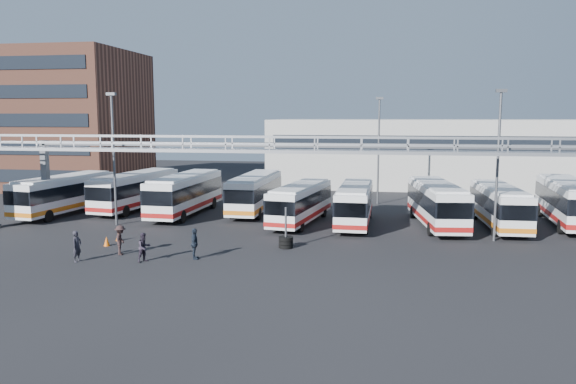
% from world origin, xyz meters
% --- Properties ---
extents(ground, '(140.00, 140.00, 0.00)m').
position_xyz_m(ground, '(0.00, 0.00, 0.00)').
color(ground, black).
rests_on(ground, ground).
extents(gantry, '(51.40, 5.15, 7.10)m').
position_xyz_m(gantry, '(0.00, 5.87, 5.51)').
color(gantry, '#989BA1').
rests_on(gantry, ground).
extents(apartment_building, '(18.00, 15.00, 16.00)m').
position_xyz_m(apartment_building, '(-34.00, 30.00, 8.00)').
color(apartment_building, brown).
rests_on(apartment_building, ground).
extents(warehouse, '(42.00, 14.00, 8.00)m').
position_xyz_m(warehouse, '(12.00, 38.00, 4.00)').
color(warehouse, '#9E9E99').
rests_on(warehouse, ground).
extents(light_pole_left, '(0.70, 0.35, 10.21)m').
position_xyz_m(light_pole_left, '(-16.00, 8.00, 5.73)').
color(light_pole_left, '#4C4F54').
rests_on(light_pole_left, ground).
extents(light_pole_mid, '(0.70, 0.35, 10.21)m').
position_xyz_m(light_pole_mid, '(12.00, 7.00, 5.73)').
color(light_pole_mid, '#4C4F54').
rests_on(light_pole_mid, ground).
extents(light_pole_back, '(0.70, 0.35, 10.21)m').
position_xyz_m(light_pole_back, '(4.00, 22.00, 5.73)').
color(light_pole_back, '#4C4F54').
rests_on(light_pole_back, ground).
extents(bus_0, '(3.93, 11.25, 3.35)m').
position_xyz_m(bus_0, '(-22.63, 11.80, 1.85)').
color(bus_0, silver).
rests_on(bus_0, ground).
extents(bus_1, '(4.07, 11.38, 3.38)m').
position_xyz_m(bus_1, '(-17.52, 14.97, 1.87)').
color(bus_1, silver).
rests_on(bus_1, ground).
extents(bus_2, '(3.13, 11.55, 3.48)m').
position_xyz_m(bus_2, '(-12.24, 13.31, 1.92)').
color(bus_2, silver).
rests_on(bus_2, ground).
extents(bus_3, '(2.71, 11.02, 3.34)m').
position_xyz_m(bus_3, '(-6.62, 15.54, 1.85)').
color(bus_3, silver).
rests_on(bus_3, ground).
extents(bus_4, '(3.93, 10.47, 3.10)m').
position_xyz_m(bus_4, '(-1.93, 11.08, 1.72)').
color(bus_4, silver).
rests_on(bus_4, ground).
extents(bus_5, '(2.55, 10.40, 3.15)m').
position_xyz_m(bus_5, '(2.33, 11.16, 1.74)').
color(bus_5, silver).
rests_on(bus_5, ground).
extents(bus_6, '(3.89, 11.34, 3.38)m').
position_xyz_m(bus_6, '(8.56, 11.53, 1.87)').
color(bus_6, silver).
rests_on(bus_6, ground).
extents(bus_7, '(2.84, 10.57, 3.18)m').
position_xyz_m(bus_7, '(13.22, 11.85, 1.76)').
color(bus_7, silver).
rests_on(bus_7, ground).
extents(bus_8, '(3.50, 11.72, 3.51)m').
position_xyz_m(bus_8, '(18.63, 13.74, 1.94)').
color(bus_8, silver).
rests_on(bus_8, ground).
extents(pedestrian_a, '(0.53, 0.72, 1.84)m').
position_xyz_m(pedestrian_a, '(-13.09, -2.76, 0.92)').
color(pedestrian_a, black).
rests_on(pedestrian_a, ground).
extents(pedestrian_b, '(1.02, 1.06, 1.73)m').
position_xyz_m(pedestrian_b, '(-9.21, -2.15, 0.86)').
color(pedestrian_b, '#27202D').
rests_on(pedestrian_b, ground).
extents(pedestrian_c, '(0.95, 1.32, 1.83)m').
position_xyz_m(pedestrian_c, '(-11.33, -0.80, 0.92)').
color(pedestrian_c, black).
rests_on(pedestrian_c, ground).
extents(pedestrian_d, '(0.70, 1.17, 1.86)m').
position_xyz_m(pedestrian_d, '(-6.51, -1.09, 0.93)').
color(pedestrian_d, '#19212D').
rests_on(pedestrian_d, ground).
extents(cone_left, '(0.53, 0.53, 0.64)m').
position_xyz_m(cone_left, '(-13.33, 1.24, 0.32)').
color(cone_left, '#CF560B').
rests_on(cone_left, ground).
extents(cone_right, '(0.52, 0.52, 0.66)m').
position_xyz_m(cone_right, '(-13.27, 2.82, 0.33)').
color(cone_right, '#CF560B').
rests_on(cone_right, ground).
extents(tire_stack, '(0.93, 0.93, 2.66)m').
position_xyz_m(tire_stack, '(-1.65, 2.63, 0.45)').
color(tire_stack, black).
rests_on(tire_stack, ground).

